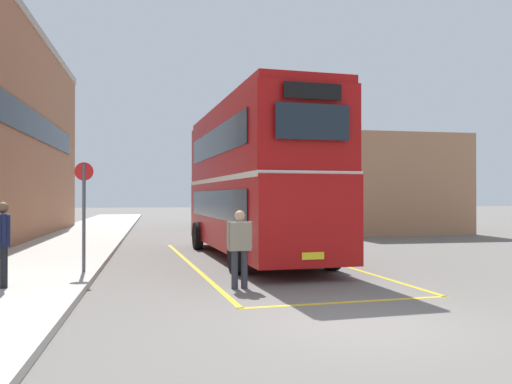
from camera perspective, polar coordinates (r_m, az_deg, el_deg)
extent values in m
plane|color=#66605B|center=(22.20, -2.75, -5.48)|extent=(135.60, 135.60, 0.00)
cube|color=#B2ADA3|center=(24.60, -18.79, -4.80)|extent=(4.00, 57.60, 0.14)
cube|color=#19232D|center=(24.74, -22.47, 6.48)|extent=(0.06, 15.64, 1.10)
cube|color=#AD7A56|center=(32.32, 11.14, 0.61)|extent=(6.97, 13.17, 5.07)
cube|color=#19232D|center=(31.18, 5.14, 1.11)|extent=(0.06, 10.01, 1.10)
cylinder|color=black|center=(19.33, -6.36, -4.74)|extent=(0.36, 1.02, 1.00)
cylinder|color=black|center=(19.88, 0.97, -4.63)|extent=(0.36, 1.02, 1.00)
cylinder|color=black|center=(13.20, -2.13, -6.76)|extent=(0.36, 1.02, 1.00)
cylinder|color=black|center=(14.00, 8.19, -6.39)|extent=(0.36, 1.02, 1.00)
cube|color=#A80F0F|center=(16.48, -0.26, -2.36)|extent=(3.25, 10.26, 2.10)
cube|color=#A80F0F|center=(16.54, -0.26, 4.93)|extent=(3.23, 10.06, 2.10)
cube|color=#A80F0F|center=(16.69, -0.26, 8.86)|extent=(3.13, 9.95, 0.20)
cube|color=silver|center=(16.48, -0.26, 1.29)|extent=(3.27, 10.16, 0.14)
cube|color=#19232D|center=(16.19, -4.57, -1.33)|extent=(0.67, 8.26, 0.84)
cube|color=#19232D|center=(16.27, -4.57, 5.37)|extent=(0.67, 8.26, 0.84)
cube|color=#19232D|center=(16.84, 3.88, -1.30)|extent=(0.67, 8.26, 0.84)
cube|color=#19232D|center=(16.92, 3.88, 5.15)|extent=(0.67, 8.26, 0.84)
cube|color=#19232D|center=(11.76, 6.19, 7.61)|extent=(1.73, 0.17, 0.80)
cube|color=black|center=(11.87, 6.19, 10.86)|extent=(1.36, 0.14, 0.36)
cube|color=#19232D|center=(21.41, -3.77, -0.84)|extent=(1.98, 0.19, 1.00)
cube|color=yellow|center=(11.72, 6.21, -6.92)|extent=(0.52, 0.07, 0.16)
cylinder|color=black|center=(35.50, -3.81, -2.84)|extent=(0.36, 0.94, 0.92)
cylinder|color=black|center=(36.13, -0.04, -2.80)|extent=(0.36, 0.94, 0.92)
cylinder|color=black|center=(30.64, -1.68, -3.22)|extent=(0.36, 0.94, 0.92)
cylinder|color=black|center=(31.36, 2.62, -3.16)|extent=(0.36, 0.94, 0.92)
cube|color=navy|center=(33.35, -0.79, -1.04)|extent=(3.22, 8.56, 2.60)
cube|color=silver|center=(33.36, -0.79, 1.30)|extent=(3.04, 8.22, 0.12)
cube|color=#19232D|center=(33.04, -2.79, -0.43)|extent=(0.73, 6.66, 0.96)
cube|color=#19232D|center=(33.70, 1.16, -0.43)|extent=(0.73, 6.66, 0.96)
cube|color=#19232D|center=(37.40, -2.58, -0.51)|extent=(1.87, 0.24, 1.10)
cylinder|color=#2D2D38|center=(11.20, -1.28, -8.41)|extent=(0.14, 0.14, 0.80)
cylinder|color=#2D2D38|center=(11.14, -2.33, -8.45)|extent=(0.14, 0.14, 0.80)
cube|color=gray|center=(11.09, -1.80, -4.84)|extent=(0.49, 0.27, 0.60)
cylinder|color=gray|center=(11.16, -0.64, -4.66)|extent=(0.09, 0.09, 0.57)
cylinder|color=gray|center=(11.03, -2.98, -4.71)|extent=(0.09, 0.09, 0.57)
sphere|color=tan|center=(11.05, -1.77, -2.57)|extent=(0.22, 0.22, 0.22)
cylinder|color=black|center=(11.53, -25.73, -7.38)|extent=(0.14, 0.14, 0.83)
cylinder|color=black|center=(11.74, -25.75, -7.25)|extent=(0.14, 0.14, 0.83)
cube|color=#141938|center=(11.57, -25.73, -3.76)|extent=(0.35, 0.52, 0.62)
cylinder|color=#141938|center=(11.33, -25.70, -3.68)|extent=(0.09, 0.09, 0.59)
cylinder|color=#141938|center=(11.81, -25.75, -3.55)|extent=(0.09, 0.09, 0.59)
sphere|color=brown|center=(11.55, -25.82, -1.53)|extent=(0.22, 0.22, 0.22)
cylinder|color=#4C4C51|center=(13.24, -18.21, -2.68)|extent=(0.08, 0.08, 2.58)
cylinder|color=red|center=(13.24, -18.20, 2.14)|extent=(0.44, 0.04, 0.44)
cube|color=gold|center=(15.18, -7.08, -7.81)|extent=(1.05, 12.07, 0.01)
cube|color=gold|center=(16.26, 7.42, -7.32)|extent=(1.05, 12.07, 0.01)
cube|color=gold|center=(9.98, 10.05, -11.70)|extent=(4.20, 0.44, 0.01)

